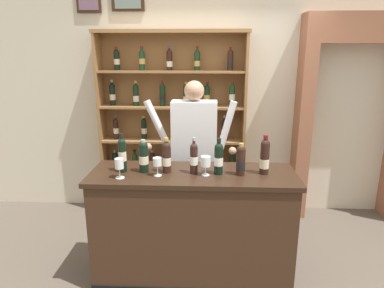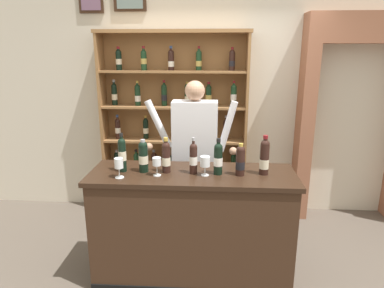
{
  "view_description": "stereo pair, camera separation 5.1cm",
  "coord_description": "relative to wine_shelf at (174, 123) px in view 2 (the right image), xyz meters",
  "views": [
    {
      "loc": [
        -0.02,
        -2.76,
        2.03
      ],
      "look_at": [
        -0.17,
        0.22,
        1.21
      ],
      "focal_mm": 32.17,
      "sensor_mm": 36.0,
      "label": 1
    },
    {
      "loc": [
        0.03,
        -2.76,
        2.03
      ],
      "look_at": [
        -0.17,
        0.22,
        1.21
      ],
      "focal_mm": 32.17,
      "sensor_mm": 36.0,
      "label": 2
    }
  ],
  "objects": [
    {
      "name": "tasting_bottle_grappa",
      "position": [
        0.32,
        -1.37,
        -0.01
      ],
      "size": [
        0.07,
        0.07,
        0.31
      ],
      "color": "black",
      "rests_on": "tasting_counter"
    },
    {
      "name": "wine_glass_right",
      "position": [
        0.42,
        -1.41,
        -0.03
      ],
      "size": [
        0.08,
        0.08,
        0.17
      ],
      "color": "silver",
      "rests_on": "tasting_counter"
    },
    {
      "name": "archway_doorway",
      "position": [
        2.14,
        0.07,
        0.23
      ],
      "size": [
        1.31,
        0.45,
        2.42
      ],
      "color": "#935B42",
      "rests_on": "ground"
    },
    {
      "name": "tasting_bottle_bianco",
      "position": [
        0.91,
        -1.35,
        0.01
      ],
      "size": [
        0.08,
        0.08,
        0.34
      ],
      "color": "black",
      "rests_on": "tasting_counter"
    },
    {
      "name": "tasting_bottle_riserva",
      "position": [
        0.09,
        -1.35,
        -0.0
      ],
      "size": [
        0.07,
        0.07,
        0.31
      ],
      "color": "black",
      "rests_on": "tasting_counter"
    },
    {
      "name": "back_wall",
      "position": [
        0.46,
        0.2,
        0.37
      ],
      "size": [
        12.0,
        0.19,
        3.05
      ],
      "color": "beige",
      "rests_on": "ground"
    },
    {
      "name": "ground_plane",
      "position": [
        0.46,
        -1.35,
        -1.17
      ],
      "size": [
        14.0,
        14.0,
        0.02
      ],
      "primitive_type": "cube",
      "color": "brown"
    },
    {
      "name": "tasting_bottle_vin_santo",
      "position": [
        -0.29,
        -1.35,
        0.01
      ],
      "size": [
        0.07,
        0.07,
        0.34
      ],
      "color": "black",
      "rests_on": "tasting_counter"
    },
    {
      "name": "wine_glass_spare",
      "position": [
        0.02,
        -1.44,
        -0.03
      ],
      "size": [
        0.07,
        0.07,
        0.16
      ],
      "color": "silver",
      "rests_on": "tasting_counter"
    },
    {
      "name": "tasting_bottle_brunello",
      "position": [
        0.53,
        -1.37,
        -0.0
      ],
      "size": [
        0.07,
        0.07,
        0.31
      ],
      "color": "black",
      "rests_on": "tasting_counter"
    },
    {
      "name": "tasting_bottle_super_tuscan",
      "position": [
        0.71,
        -1.38,
        -0.01
      ],
      "size": [
        0.08,
        0.08,
        0.27
      ],
      "color": "black",
      "rests_on": "tasting_counter"
    },
    {
      "name": "shopkeeper",
      "position": [
        0.29,
        -0.73,
        -0.07
      ],
      "size": [
        0.95,
        0.22,
        1.74
      ],
      "color": "#2D3347",
      "rests_on": "ground"
    },
    {
      "name": "wine_shelf",
      "position": [
        0.0,
        0.0,
        0.0
      ],
      "size": [
        1.79,
        0.3,
        2.25
      ],
      "color": "olive",
      "rests_on": "ground"
    },
    {
      "name": "tasting_counter",
      "position": [
        0.31,
        -1.35,
        -0.65
      ],
      "size": [
        1.76,
        0.6,
        1.01
      ],
      "color": "#382316",
      "rests_on": "ground"
    },
    {
      "name": "tasting_bottle_chianti",
      "position": [
        -0.11,
        -1.35,
        -0.0
      ],
      "size": [
        0.08,
        0.08,
        0.29
      ],
      "color": "black",
      "rests_on": "tasting_counter"
    },
    {
      "name": "wine_glass_left",
      "position": [
        -0.28,
        -1.51,
        -0.03
      ],
      "size": [
        0.07,
        0.07,
        0.17
      ],
      "color": "silver",
      "rests_on": "tasting_counter"
    }
  ]
}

